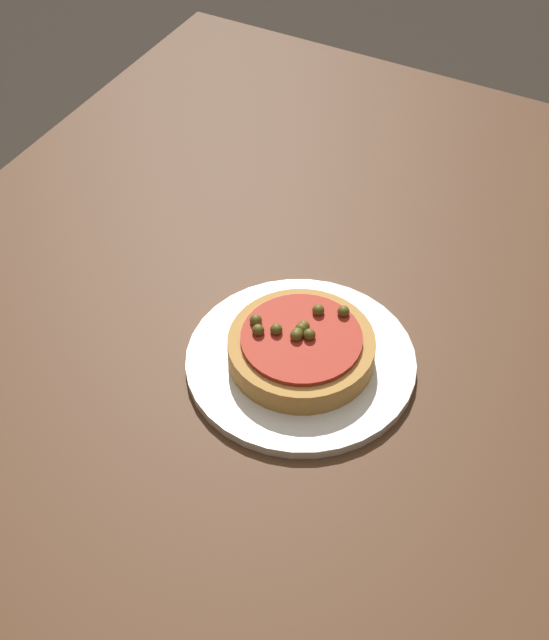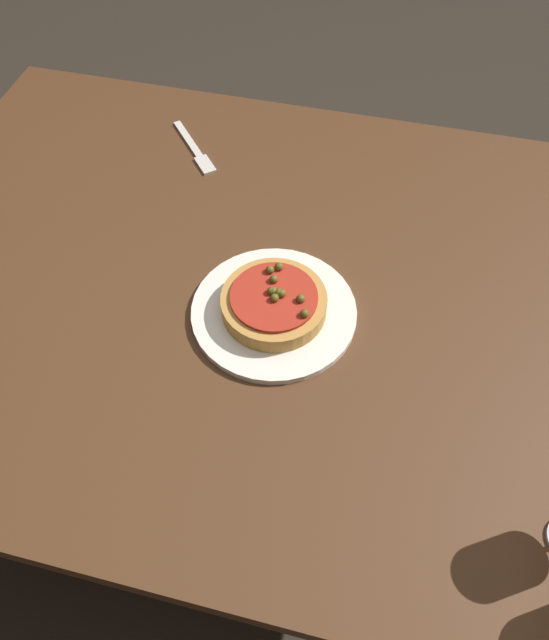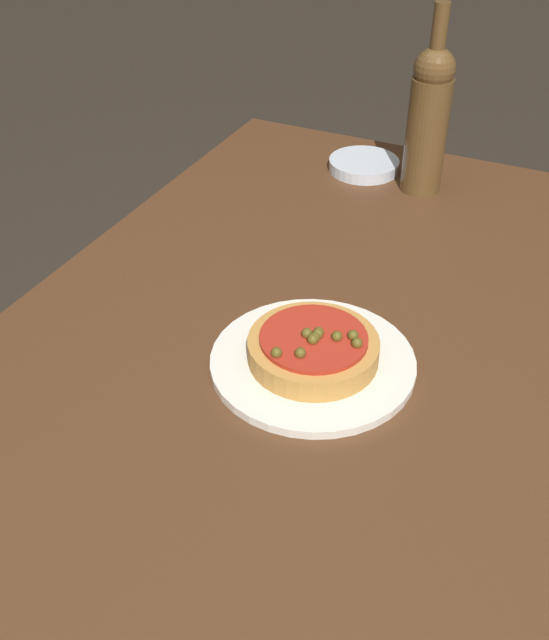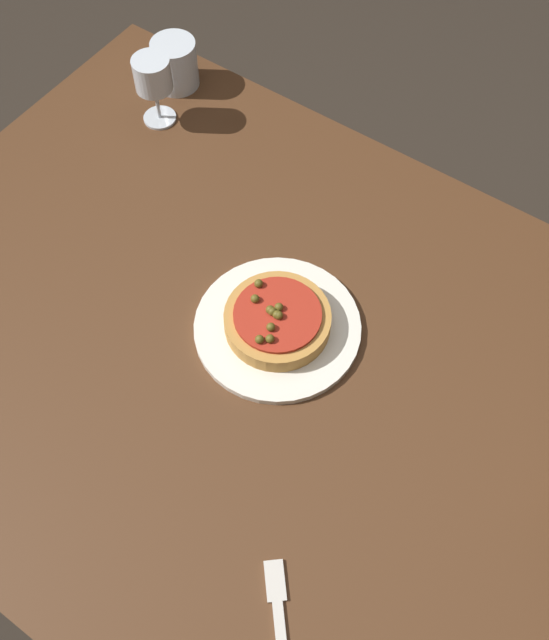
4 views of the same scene
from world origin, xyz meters
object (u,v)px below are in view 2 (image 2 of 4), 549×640
(dining_table, at_px, (272,316))
(dinner_plate, at_px, (274,312))
(pizza, at_px, (274,302))
(fork, at_px, (195,150))

(dining_table, bearing_deg, dinner_plate, 107.68)
(pizza, height_order, fork, pizza)
(dining_table, distance_m, pizza, 0.13)
(dining_table, height_order, fork, fork)
(dinner_plate, xyz_separation_m, fork, (0.25, -0.36, -0.00))
(dinner_plate, distance_m, fork, 0.44)
(dinner_plate, distance_m, pizza, 0.02)
(dinner_plate, relative_size, pizza, 1.58)
(dining_table, relative_size, fork, 9.47)
(dinner_plate, xyz_separation_m, pizza, (-0.00, -0.00, 0.02))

